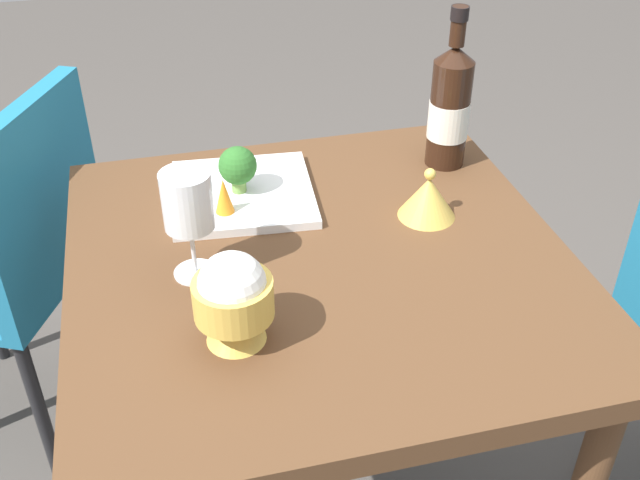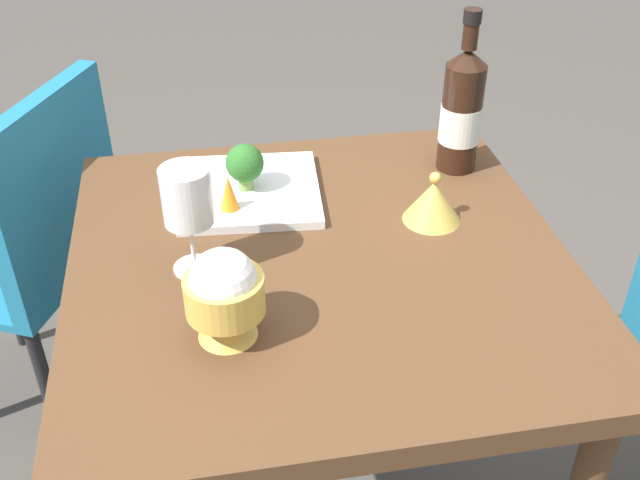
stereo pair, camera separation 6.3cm
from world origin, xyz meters
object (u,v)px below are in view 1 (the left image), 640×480
object	(u,v)px
rice_bowl_lid	(428,197)
carrot_garnish_left	(224,196)
chair_by_wall	(19,245)
wine_bottle	(450,106)
serving_plate	(243,193)
rice_bowl	(233,298)
broccoli_floret	(238,167)
wine_glass	(188,204)

from	to	relation	value
rice_bowl_lid	carrot_garnish_left	size ratio (longest dim) A/B	1.58
chair_by_wall	wine_bottle	xyz separation A→B (m)	(-0.21, -0.85, 0.31)
rice_bowl_lid	chair_by_wall	bearing A→B (deg)	63.27
wine_bottle	serving_plate	bearing A→B (deg)	94.87
wine_bottle	rice_bowl_lid	world-z (taller)	wine_bottle
carrot_garnish_left	rice_bowl_lid	bearing A→B (deg)	-101.92
wine_bottle	rice_bowl_lid	bearing A→B (deg)	149.59
rice_bowl	broccoli_floret	distance (m)	0.37
chair_by_wall	rice_bowl_lid	distance (m)	0.87
broccoli_floret	serving_plate	bearing A→B (deg)	-62.79
chair_by_wall	serving_plate	xyz separation A→B (m)	(-0.24, -0.45, 0.20)
chair_by_wall	rice_bowl	bearing A→B (deg)	-123.11
chair_by_wall	carrot_garnish_left	world-z (taller)	chair_by_wall
wine_glass	wine_bottle	bearing A→B (deg)	-64.38
rice_bowl	broccoli_floret	bearing A→B (deg)	-9.54
wine_bottle	rice_bowl_lid	xyz separation A→B (m)	(-0.17, 0.10, -0.08)
chair_by_wall	wine_bottle	size ratio (longest dim) A/B	2.78
wine_glass	carrot_garnish_left	world-z (taller)	wine_glass
rice_bowl_lid	wine_glass	bearing A→B (deg)	100.08
wine_bottle	wine_glass	xyz separation A→B (m)	(-0.24, 0.51, 0.01)
rice_bowl	serving_plate	xyz separation A→B (m)	(0.37, -0.07, -0.07)
serving_plate	carrot_garnish_left	xyz separation A→B (m)	(-0.07, 0.04, 0.04)
wine_bottle	rice_bowl	xyz separation A→B (m)	(-0.40, 0.47, -0.04)
serving_plate	wine_bottle	bearing A→B (deg)	-85.13
serving_plate	broccoli_floret	distance (m)	0.06
broccoli_floret	carrot_garnish_left	world-z (taller)	broccoli_floret
wine_glass	carrot_garnish_left	size ratio (longest dim) A/B	2.82
rice_bowl	wine_glass	bearing A→B (deg)	13.72
rice_bowl	rice_bowl_lid	xyz separation A→B (m)	(0.23, -0.37, -0.04)
chair_by_wall	rice_bowl	size ratio (longest dim) A/B	6.00
rice_bowl	rice_bowl_lid	bearing A→B (deg)	-57.64
serving_plate	chair_by_wall	bearing A→B (deg)	61.81
wine_bottle	carrot_garnish_left	bearing A→B (deg)	102.67
rice_bowl	wine_bottle	bearing A→B (deg)	-49.21
serving_plate	carrot_garnish_left	size ratio (longest dim) A/B	4.26
rice_bowl_lid	carrot_garnish_left	world-z (taller)	rice_bowl_lid
rice_bowl	rice_bowl_lid	world-z (taller)	rice_bowl
carrot_garnish_left	broccoli_floret	bearing A→B (deg)	-28.82
wine_bottle	carrot_garnish_left	distance (m)	0.46
chair_by_wall	wine_bottle	bearing A→B (deg)	-78.66
wine_glass	broccoli_floret	bearing A→B (deg)	-26.08
chair_by_wall	wine_glass	world-z (taller)	wine_glass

